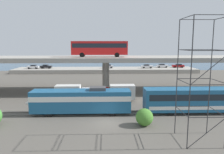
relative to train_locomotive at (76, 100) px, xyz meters
name	(u,v)px	position (x,y,z in m)	size (l,w,h in m)	color
ground_plane	(106,123)	(4.53, -4.00, -2.19)	(260.00, 260.00, 0.00)	#565149
rail_strip_near	(106,115)	(4.53, -0.78, -2.13)	(110.00, 0.12, 0.12)	#59544C
rail_strip_far	(106,112)	(4.53, 0.78, -2.13)	(110.00, 0.12, 0.12)	#59544C
train_locomotive	(76,100)	(0.00, 0.00, 0.00)	(15.92, 3.04, 4.18)	#1E5984
train_coach_lead	(214,99)	(21.32, 0.00, -0.02)	(21.81, 3.04, 3.86)	#1E5984
highway_overpass	(106,60)	(4.53, 16.00, 5.01)	(96.00, 11.10, 7.85)	#9E998E
transit_bus_on_overpass	(100,47)	(3.23, 15.11, 7.72)	(12.00, 2.68, 3.40)	red
service_truck_west	(73,93)	(-1.66, 7.56, -0.56)	(6.80, 2.46, 3.04)	#B7B7BC
service_truck_east	(118,92)	(6.74, 7.56, -0.56)	(6.80, 2.46, 3.04)	maroon
scaffolding_tower	(202,77)	(14.63, -9.74, 4.92)	(3.98, 3.98, 13.33)	#2D2D30
pier_parking_lot	(106,70)	(4.53, 51.00, -1.46)	(69.31, 11.51, 1.47)	#9E998E
parked_car_0	(46,66)	(-18.37, 50.99, 0.04)	(4.19, 1.89, 1.50)	black
parked_car_1	(178,66)	(33.49, 52.50, 0.05)	(4.56, 1.96, 1.50)	maroon
parked_car_2	(33,67)	(-22.91, 50.04, 0.05)	(4.27, 1.98, 1.50)	silver
parked_car_3	(147,66)	(20.59, 50.73, 0.05)	(4.33, 1.90, 1.50)	silver
parked_car_4	(108,66)	(5.48, 51.25, 0.04)	(4.09, 1.92, 1.50)	#B7B7BC
parked_car_5	(162,66)	(27.12, 52.80, 0.05)	(4.59, 1.93, 1.50)	silver
harbor_water	(106,66)	(4.53, 74.00, -2.19)	(140.00, 36.00, 0.01)	#2D5170
shrub_right	(144,117)	(9.50, -5.11, -1.05)	(2.29, 2.29, 2.29)	#45802D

